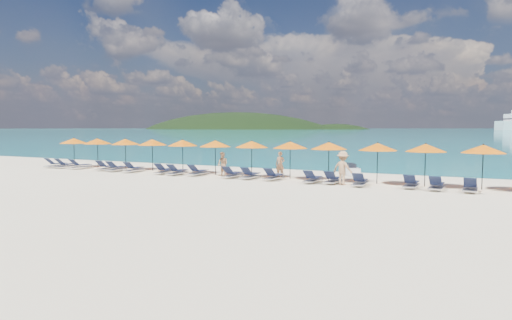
% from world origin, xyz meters
% --- Properties ---
extents(ground, '(1400.00, 1400.00, 0.00)m').
position_xyz_m(ground, '(0.00, 0.00, 0.00)').
color(ground, beige).
extents(sea, '(1600.00, 1300.00, 0.01)m').
position_xyz_m(sea, '(0.00, 660.00, 0.01)').
color(sea, '#1FA9B2').
rests_on(sea, ground).
extents(headland_main, '(374.00, 242.00, 126.50)m').
position_xyz_m(headland_main, '(-300.00, 540.00, -38.00)').
color(headland_main, black).
rests_on(headland_main, ground).
extents(headland_small, '(162.00, 126.00, 85.50)m').
position_xyz_m(headland_small, '(-150.00, 560.00, -35.00)').
color(headland_small, black).
rests_on(headland_small, ground).
extents(jetski, '(1.58, 2.18, 0.73)m').
position_xyz_m(jetski, '(4.18, 8.53, 0.30)').
color(jetski, white).
rests_on(jetski, ground).
extents(beachgoer_a, '(0.59, 0.40, 1.58)m').
position_xyz_m(beachgoer_a, '(0.54, 5.28, 0.79)').
color(beachgoer_a, tan).
rests_on(beachgoer_a, ground).
extents(beachgoer_b, '(0.83, 0.61, 1.52)m').
position_xyz_m(beachgoer_b, '(-2.89, 4.13, 0.76)').
color(beachgoer_b, tan).
rests_on(beachgoer_b, ground).
extents(beachgoer_c, '(1.27, 0.83, 1.80)m').
position_xyz_m(beachgoer_c, '(4.94, 3.46, 0.90)').
color(beachgoer_c, tan).
rests_on(beachgoer_c, ground).
extents(umbrella_0, '(2.10, 2.10, 2.28)m').
position_xyz_m(umbrella_0, '(-16.73, 4.74, 2.02)').
color(umbrella_0, black).
rests_on(umbrella_0, ground).
extents(umbrella_1, '(2.10, 2.10, 2.28)m').
position_xyz_m(umbrella_1, '(-14.22, 4.76, 2.02)').
color(umbrella_1, black).
rests_on(umbrella_1, ground).
extents(umbrella_2, '(2.10, 2.10, 2.28)m').
position_xyz_m(umbrella_2, '(-11.51, 4.81, 2.02)').
color(umbrella_2, black).
rests_on(umbrella_2, ground).
extents(umbrella_3, '(2.10, 2.10, 2.28)m').
position_xyz_m(umbrella_3, '(-9.08, 4.88, 2.02)').
color(umbrella_3, black).
rests_on(umbrella_3, ground).
extents(umbrella_4, '(2.10, 2.10, 2.28)m').
position_xyz_m(umbrella_4, '(-6.44, 4.83, 2.02)').
color(umbrella_4, black).
rests_on(umbrella_4, ground).
extents(umbrella_5, '(2.10, 2.10, 2.28)m').
position_xyz_m(umbrella_5, '(-3.74, 4.64, 2.02)').
color(umbrella_5, black).
rests_on(umbrella_5, ground).
extents(umbrella_6, '(2.10, 2.10, 2.28)m').
position_xyz_m(umbrella_6, '(-1.20, 4.83, 2.02)').
color(umbrella_6, black).
rests_on(umbrella_6, ground).
extents(umbrella_7, '(2.10, 2.10, 2.28)m').
position_xyz_m(umbrella_7, '(1.38, 4.82, 2.02)').
color(umbrella_7, black).
rests_on(umbrella_7, ground).
extents(umbrella_8, '(2.10, 2.10, 2.28)m').
position_xyz_m(umbrella_8, '(3.75, 4.84, 2.02)').
color(umbrella_8, black).
rests_on(umbrella_8, ground).
extents(umbrella_9, '(2.10, 2.10, 2.28)m').
position_xyz_m(umbrella_9, '(6.50, 4.76, 2.02)').
color(umbrella_9, black).
rests_on(umbrella_9, ground).
extents(umbrella_10, '(2.10, 2.10, 2.28)m').
position_xyz_m(umbrella_10, '(8.93, 4.71, 2.02)').
color(umbrella_10, black).
rests_on(umbrella_10, ground).
extents(umbrella_11, '(2.10, 2.10, 2.28)m').
position_xyz_m(umbrella_11, '(11.57, 4.74, 2.02)').
color(umbrella_11, black).
rests_on(umbrella_11, ground).
extents(lounger_0, '(0.71, 1.73, 0.66)m').
position_xyz_m(lounger_0, '(-17.32, 3.51, 0.24)').
color(lounger_0, silver).
rests_on(lounger_0, ground).
extents(lounger_1, '(0.74, 1.74, 0.66)m').
position_xyz_m(lounger_1, '(-16.22, 3.53, 0.24)').
color(lounger_1, silver).
rests_on(lounger_1, ground).
extents(lounger_2, '(0.74, 1.74, 0.66)m').
position_xyz_m(lounger_2, '(-14.76, 3.56, 0.24)').
color(lounger_2, silver).
rests_on(lounger_2, ground).
extents(lounger_3, '(0.78, 1.75, 0.66)m').
position_xyz_m(lounger_3, '(-12.16, 3.53, 0.24)').
color(lounger_3, silver).
rests_on(lounger_3, ground).
extents(lounger_4, '(0.79, 1.76, 0.66)m').
position_xyz_m(lounger_4, '(-11.08, 3.41, 0.24)').
color(lounger_4, silver).
rests_on(lounger_4, ground).
extents(lounger_5, '(0.75, 1.74, 0.66)m').
position_xyz_m(lounger_5, '(-9.58, 3.50, 0.24)').
color(lounger_5, silver).
rests_on(lounger_5, ground).
extents(lounger_6, '(0.76, 1.74, 0.66)m').
position_xyz_m(lounger_6, '(-6.99, 3.51, 0.24)').
color(lounger_6, silver).
rests_on(lounger_6, ground).
extents(lounger_7, '(0.67, 1.72, 0.66)m').
position_xyz_m(lounger_7, '(-5.86, 3.37, 0.24)').
color(lounger_7, silver).
rests_on(lounger_7, ground).
extents(lounger_8, '(0.66, 1.72, 0.66)m').
position_xyz_m(lounger_8, '(-4.48, 3.72, 0.24)').
color(lounger_8, silver).
rests_on(lounger_8, ground).
extents(lounger_9, '(0.69, 1.73, 0.66)m').
position_xyz_m(lounger_9, '(-1.90, 3.60, 0.24)').
color(lounger_9, silver).
rests_on(lounger_9, ground).
extents(lounger_10, '(0.67, 1.72, 0.66)m').
position_xyz_m(lounger_10, '(-0.68, 3.63, 0.24)').
color(lounger_10, silver).
rests_on(lounger_10, ground).
extents(lounger_11, '(0.73, 1.74, 0.66)m').
position_xyz_m(lounger_11, '(0.81, 3.69, 0.24)').
color(lounger_11, silver).
rests_on(lounger_11, ground).
extents(lounger_12, '(0.71, 1.73, 0.66)m').
position_xyz_m(lounger_12, '(3.25, 3.50, 0.24)').
color(lounger_12, silver).
rests_on(lounger_12, ground).
extents(lounger_13, '(0.69, 1.72, 0.66)m').
position_xyz_m(lounger_13, '(4.35, 3.68, 0.24)').
color(lounger_13, silver).
rests_on(lounger_13, ground).
extents(lounger_14, '(0.68, 1.72, 0.66)m').
position_xyz_m(lounger_14, '(5.89, 3.36, 0.24)').
color(lounger_14, silver).
rests_on(lounger_14, ground).
extents(lounger_15, '(0.72, 1.73, 0.66)m').
position_xyz_m(lounger_15, '(8.38, 3.75, 0.24)').
color(lounger_15, silver).
rests_on(lounger_15, ground).
extents(lounger_16, '(0.73, 1.74, 0.66)m').
position_xyz_m(lounger_16, '(9.57, 3.59, 0.24)').
color(lounger_16, silver).
rests_on(lounger_16, ground).
extents(lounger_17, '(0.69, 1.72, 0.66)m').
position_xyz_m(lounger_17, '(11.05, 3.58, 0.24)').
color(lounger_17, silver).
rests_on(lounger_17, ground).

